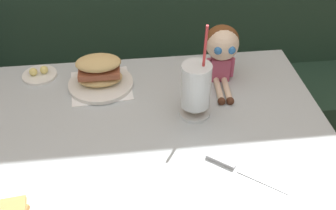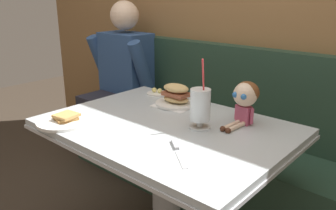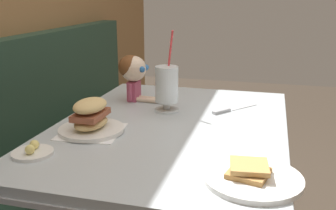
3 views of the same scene
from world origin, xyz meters
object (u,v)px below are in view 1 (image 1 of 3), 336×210
(butter_saucer, at_px, (39,74))
(butter_knife, at_px, (232,166))
(sandwich_plate, at_px, (100,75))
(milkshake_glass, at_px, (196,88))
(seated_doll, at_px, (222,47))

(butter_saucer, height_order, butter_knife, butter_saucer)
(sandwich_plate, relative_size, butter_knife, 1.13)
(milkshake_glass, distance_m, butter_saucer, 0.58)
(butter_saucer, relative_size, butter_knife, 0.62)
(sandwich_plate, xyz_separation_m, butter_saucer, (-0.22, 0.08, -0.04))
(butter_knife, relative_size, seated_doll, 0.88)
(butter_knife, bearing_deg, sandwich_plate, 130.52)
(sandwich_plate, height_order, butter_saucer, sandwich_plate)
(sandwich_plate, distance_m, seated_doll, 0.42)
(milkshake_glass, xyz_separation_m, seated_doll, (0.12, 0.18, 0.03))
(butter_knife, bearing_deg, milkshake_glass, 105.21)
(sandwich_plate, height_order, seated_doll, seated_doll)
(milkshake_glass, bearing_deg, sandwich_plate, 147.87)
(milkshake_glass, height_order, butter_saucer, milkshake_glass)
(butter_knife, bearing_deg, butter_saucer, 138.88)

